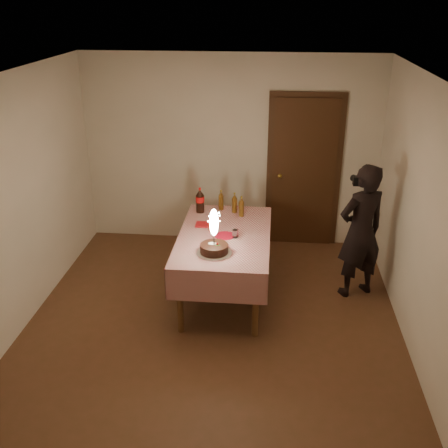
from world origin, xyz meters
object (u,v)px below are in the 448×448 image
Objects in this scene: cola_bottle at (200,200)px; birthday_cake at (214,243)px; dining_table at (224,243)px; clear_cup at (235,234)px; red_cup at (212,226)px; photographer at (361,231)px; amber_bottle_mid at (234,203)px; amber_bottle_right at (241,207)px; red_plate at (225,236)px; amber_bottle_left at (221,200)px.

birthday_cake is at bearing -74.66° from cola_bottle.
clear_cup reaches higher than dining_table.
photographer is (1.68, 0.13, -0.05)m from red_cup.
amber_bottle_mid is at bearing 163.72° from photographer.
dining_table is at bearing -32.77° from red_cup.
dining_table is 1.55m from photographer.
amber_bottle_right is 1.42m from photographer.
photographer reaches higher than cola_bottle.
dining_table is 6.75× the size of amber_bottle_mid.
red_cup reaches higher than clear_cup.
cola_bottle is (-0.36, 0.62, 0.26)m from dining_table.
birthday_cake is 0.44m from red_plate.
cola_bottle reaches higher than clear_cup.
red_cup is (-0.16, 0.14, 0.05)m from red_plate.
birthday_cake is 1.74m from photographer.
amber_bottle_left is (0.04, 0.64, 0.07)m from red_cup.
amber_bottle_mid is (0.17, -0.08, 0.00)m from amber_bottle_left.
photographer is at bearing 4.40° from red_cup.
amber_bottle_left is at bearing 155.67° from amber_bottle_mid.
amber_bottle_right is at bearing 55.93° from red_cup.
amber_bottle_left is at bearing 98.91° from red_plate.
amber_bottle_left is at bearing 92.41° from birthday_cake.
dining_table is at bearing -59.97° from cola_bottle.
dining_table is 7.82× the size of red_plate.
amber_bottle_mid is at bearing 85.62° from red_plate.
cola_bottle is 0.20× the size of photographer.
photographer reaches higher than clear_cup.
amber_bottle_left is 0.19m from amber_bottle_mid.
cola_bottle is (-0.21, 0.53, 0.10)m from red_cup.
red_cup is at bearing -175.60° from photographer.
clear_cup is 0.85m from cola_bottle.
red_plate is 0.69× the size of cola_bottle.
amber_bottle_left is 1.00× the size of amber_bottle_right.
photographer reaches higher than red_plate.
amber_bottle_left is at bearing 24.46° from cola_bottle.
photographer is at bearing 8.38° from dining_table.
amber_bottle_mid reaches higher than red_plate.
amber_bottle_right is (0.22, 1.00, 0.01)m from birthday_cake.
amber_bottle_left is (0.25, 0.11, -0.03)m from cola_bottle.
clear_cup is 1.44m from photographer.
birthday_cake is at bearing -156.82° from photographer.
amber_bottle_mid is at bearing 4.47° from cola_bottle.
dining_table is at bearing 82.09° from birthday_cake.
clear_cup is 0.72m from amber_bottle_mid.
red_cup is 0.32m from clear_cup.
red_cup is (-0.09, 0.55, -0.06)m from birthday_cake.
dining_table is 3.51× the size of birthday_cake.
amber_bottle_right is at bearing -50.60° from amber_bottle_mid.
dining_table is at bearing -81.20° from amber_bottle_left.
birthday_cake is 0.56m from red_cup.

